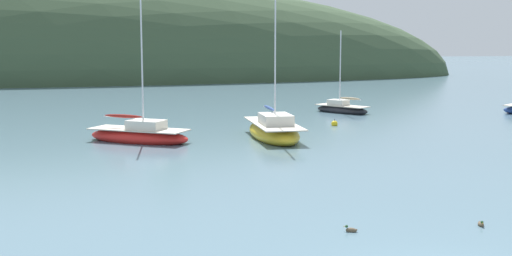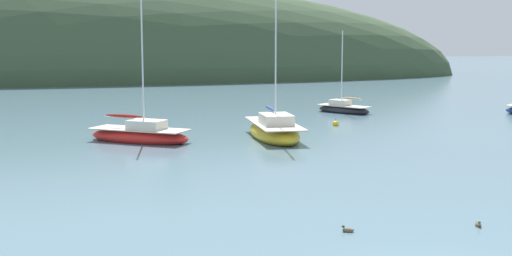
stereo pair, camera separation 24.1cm
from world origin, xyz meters
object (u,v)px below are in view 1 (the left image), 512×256
at_px(mooring_buoy_inner, 335,124).
at_px(sailboat_blue_center, 274,131).
at_px(sailboat_cream_ketch, 140,135).
at_px(sailboat_black_sloop, 342,109).
at_px(duck_straggler, 481,224).
at_px(duck_trailing, 351,230).

bearing_deg(mooring_buoy_inner, sailboat_blue_center, -140.06).
distance_m(sailboat_cream_ketch, sailboat_black_sloop, 20.50).
relative_size(sailboat_cream_ketch, sailboat_black_sloop, 1.24).
bearing_deg(mooring_buoy_inner, sailboat_cream_ketch, -162.58).
distance_m(mooring_buoy_inner, duck_straggler, 24.53).
xyz_separation_m(sailboat_blue_center, mooring_buoy_inner, (5.55, 4.65, -0.33)).
bearing_deg(sailboat_blue_center, duck_trailing, -98.02).
relative_size(sailboat_blue_center, sailboat_cream_ketch, 1.20).
xyz_separation_m(sailboat_black_sloop, duck_trailing, (-11.65, -31.37, -0.27)).
relative_size(sailboat_blue_center, duck_trailing, 24.98).
bearing_deg(sailboat_cream_ketch, sailboat_blue_center, -3.21).
bearing_deg(duck_trailing, sailboat_blue_center, 81.98).
relative_size(mooring_buoy_inner, duck_straggler, 1.30).
xyz_separation_m(sailboat_black_sloop, mooring_buoy_inner, (-3.39, -7.53, -0.20)).
xyz_separation_m(sailboat_blue_center, duck_straggler, (1.51, -19.55, -0.40)).
distance_m(sailboat_blue_center, duck_trailing, 19.38).
relative_size(sailboat_blue_center, duck_straggler, 24.17).
bearing_deg(duck_trailing, mooring_buoy_inner, 70.89).
xyz_separation_m(sailboat_blue_center, sailboat_black_sloop, (8.94, 12.18, -0.13)).
xyz_separation_m(sailboat_blue_center, sailboat_cream_ketch, (-7.86, 0.44, -0.06)).
xyz_separation_m(mooring_buoy_inner, duck_trailing, (-8.26, -23.84, -0.07)).
height_order(mooring_buoy_inner, duck_straggler, mooring_buoy_inner).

